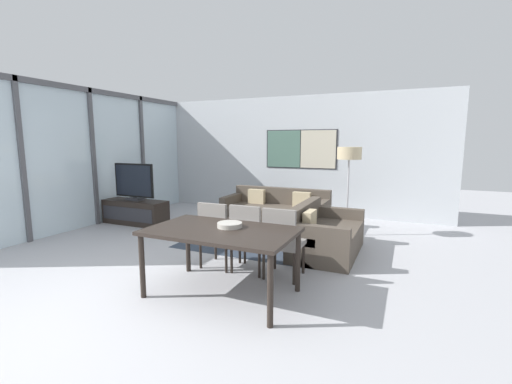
{
  "coord_description": "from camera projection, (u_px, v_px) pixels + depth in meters",
  "views": [
    {
      "loc": [
        2.75,
        -2.21,
        1.72
      ],
      "look_at": [
        0.6,
        2.58,
        0.95
      ],
      "focal_mm": 24.0,
      "sensor_mm": 36.0,
      "label": 1
    }
  ],
  "objects": [
    {
      "name": "ground_plane",
      "position": [
        93.0,
        319.0,
        3.36
      ],
      "size": [
        24.0,
        24.0,
        0.0
      ],
      "primitive_type": "plane",
      "color": "#B2B2B7"
    },
    {
      "name": "wall_back",
      "position": [
        287.0,
        155.0,
        8.33
      ],
      "size": [
        7.47,
        0.09,
        2.8
      ],
      "color": "silver",
      "rests_on": "ground_plane"
    },
    {
      "name": "window_wall_left",
      "position": [
        92.0,
        151.0,
        7.04
      ],
      "size": [
        0.07,
        5.74,
        2.8
      ],
      "color": "silver",
      "rests_on": "ground_plane"
    },
    {
      "name": "area_rug",
      "position": [
        251.0,
        242.0,
        5.93
      ],
      "size": [
        2.23,
        1.66,
        0.01
      ],
      "color": "#333D4C",
      "rests_on": "ground_plane"
    },
    {
      "name": "tv_console",
      "position": [
        135.0,
        212.0,
        7.22
      ],
      "size": [
        1.42,
        0.49,
        0.5
      ],
      "color": "black",
      "rests_on": "ground_plane"
    },
    {
      "name": "television",
      "position": [
        134.0,
        182.0,
        7.13
      ],
      "size": [
        0.99,
        0.2,
        0.77
      ],
      "color": "#2D2D33",
      "rests_on": "tv_console"
    },
    {
      "name": "sofa_main",
      "position": [
        276.0,
        213.0,
        7.03
      ],
      "size": [
        2.09,
        0.91,
        0.76
      ],
      "color": "#51473D",
      "rests_on": "ground_plane"
    },
    {
      "name": "sofa_side",
      "position": [
        322.0,
        236.0,
        5.33
      ],
      "size": [
        0.91,
        1.53,
        0.76
      ],
      "rotation": [
        0.0,
        0.0,
        1.57
      ],
      "color": "#51473D",
      "rests_on": "ground_plane"
    },
    {
      "name": "coffee_table",
      "position": [
        251.0,
        225.0,
        5.89
      ],
      "size": [
        0.9,
        0.9,
        0.4
      ],
      "color": "black",
      "rests_on": "ground_plane"
    },
    {
      "name": "dining_table",
      "position": [
        221.0,
        236.0,
        3.81
      ],
      "size": [
        1.65,
        0.98,
        0.76
      ],
      "color": "black",
      "rests_on": "ground_plane"
    },
    {
      "name": "dining_chair_left",
      "position": [
        217.0,
        231.0,
        4.66
      ],
      "size": [
        0.46,
        0.46,
        0.92
      ],
      "color": "gray",
      "rests_on": "ground_plane"
    },
    {
      "name": "dining_chair_centre",
      "position": [
        249.0,
        234.0,
        4.49
      ],
      "size": [
        0.46,
        0.46,
        0.92
      ],
      "color": "gray",
      "rests_on": "ground_plane"
    },
    {
      "name": "dining_chair_right",
      "position": [
        282.0,
        239.0,
        4.28
      ],
      "size": [
        0.46,
        0.46,
        0.92
      ],
      "color": "gray",
      "rests_on": "ground_plane"
    },
    {
      "name": "fruit_bowl",
      "position": [
        230.0,
        225.0,
        3.89
      ],
      "size": [
        0.29,
        0.29,
        0.05
      ],
      "color": "#B7B2A8",
      "rests_on": "dining_table"
    },
    {
      "name": "floor_lamp",
      "position": [
        349.0,
        158.0,
        6.15
      ],
      "size": [
        0.43,
        0.43,
        1.63
      ],
      "color": "#2D2D33",
      "rests_on": "ground_plane"
    }
  ]
}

